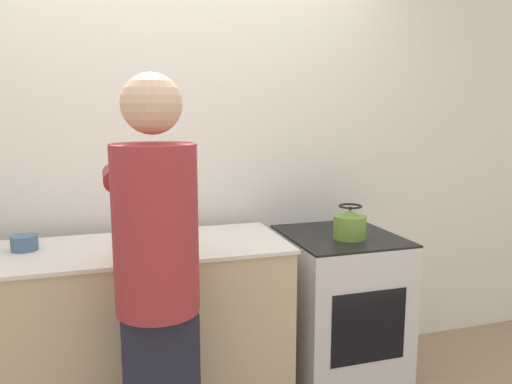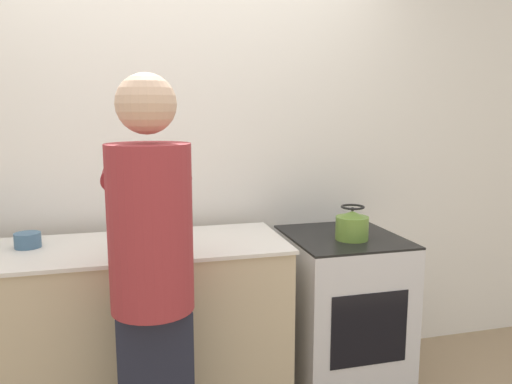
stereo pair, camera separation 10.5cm
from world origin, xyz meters
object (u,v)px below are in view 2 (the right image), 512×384
at_px(oven, 341,311).
at_px(knife, 152,243).
at_px(person, 152,272).
at_px(kettle, 352,225).
at_px(cutting_board, 145,247).

relative_size(oven, knife, 5.03).
bearing_deg(oven, person, -153.66).
bearing_deg(oven, knife, -174.00).
xyz_separation_m(person, kettle, (1.08, 0.44, 0.03)).
xyz_separation_m(cutting_board, kettle, (1.09, 0.05, 0.03)).
xyz_separation_m(person, knife, (0.02, 0.42, 0.01)).
bearing_deg(knife, oven, 34.34).
height_order(person, knife, person).
relative_size(cutting_board, knife, 1.64).
relative_size(person, knife, 9.73).
bearing_deg(cutting_board, person, -88.73).
height_order(cutting_board, kettle, kettle).
distance_m(person, kettle, 1.17).
relative_size(oven, kettle, 4.79).
bearing_deg(knife, kettle, 29.58).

